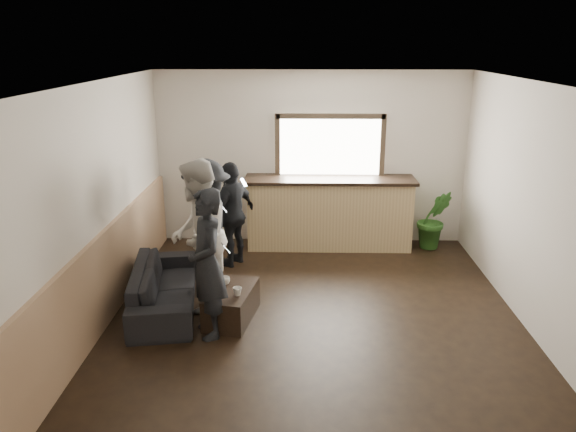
{
  "coord_description": "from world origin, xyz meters",
  "views": [
    {
      "loc": [
        -0.16,
        -5.98,
        3.24
      ],
      "look_at": [
        -0.31,
        0.4,
        1.23
      ],
      "focal_mm": 35.0,
      "sensor_mm": 36.0,
      "label": 1
    }
  ],
  "objects_px": {
    "person_a": "(207,264)",
    "person_c": "(208,223)",
    "person_d": "(233,214)",
    "cup_b": "(237,291)",
    "potted_plant": "(434,219)",
    "cup_a": "(225,281)",
    "coffee_table": "(232,304)",
    "sofa": "(164,287)",
    "bar_counter": "(329,208)",
    "person_b": "(198,236)"
  },
  "relations": [
    {
      "from": "person_a",
      "to": "person_c",
      "type": "height_order",
      "value": "person_c"
    },
    {
      "from": "person_c",
      "to": "person_d",
      "type": "xyz_separation_m",
      "value": [
        0.25,
        0.69,
        -0.09
      ]
    },
    {
      "from": "person_c",
      "to": "person_d",
      "type": "bearing_deg",
      "value": 153.91
    },
    {
      "from": "cup_b",
      "to": "person_d",
      "type": "distance_m",
      "value": 1.97
    },
    {
      "from": "person_c",
      "to": "person_d",
      "type": "distance_m",
      "value": 0.74
    },
    {
      "from": "potted_plant",
      "to": "person_a",
      "type": "xyz_separation_m",
      "value": [
        -3.18,
        -2.88,
        0.38
      ]
    },
    {
      "from": "person_a",
      "to": "person_d",
      "type": "xyz_separation_m",
      "value": [
        0.03,
        2.12,
        -0.08
      ]
    },
    {
      "from": "cup_a",
      "to": "potted_plant",
      "type": "distance_m",
      "value": 3.87
    },
    {
      "from": "cup_b",
      "to": "coffee_table",
      "type": "bearing_deg",
      "value": 120.29
    },
    {
      "from": "cup_b",
      "to": "person_c",
      "type": "relative_size",
      "value": 0.06
    },
    {
      "from": "sofa",
      "to": "cup_a",
      "type": "height_order",
      "value": "sofa"
    },
    {
      "from": "cup_a",
      "to": "cup_b",
      "type": "relative_size",
      "value": 1.13
    },
    {
      "from": "sofa",
      "to": "person_d",
      "type": "distance_m",
      "value": 1.71
    },
    {
      "from": "cup_b",
      "to": "person_d",
      "type": "height_order",
      "value": "person_d"
    },
    {
      "from": "bar_counter",
      "to": "cup_a",
      "type": "bearing_deg",
      "value": -119.73
    },
    {
      "from": "bar_counter",
      "to": "cup_a",
      "type": "height_order",
      "value": "bar_counter"
    },
    {
      "from": "bar_counter",
      "to": "person_d",
      "type": "height_order",
      "value": "bar_counter"
    },
    {
      "from": "potted_plant",
      "to": "person_c",
      "type": "distance_m",
      "value": 3.71
    },
    {
      "from": "cup_b",
      "to": "person_a",
      "type": "relative_size",
      "value": 0.06
    },
    {
      "from": "cup_b",
      "to": "potted_plant",
      "type": "height_order",
      "value": "potted_plant"
    },
    {
      "from": "coffee_table",
      "to": "cup_a",
      "type": "xyz_separation_m",
      "value": [
        -0.09,
        0.15,
        0.24
      ]
    },
    {
      "from": "bar_counter",
      "to": "person_a",
      "type": "bearing_deg",
      "value": -117.11
    },
    {
      "from": "person_c",
      "to": "person_b",
      "type": "bearing_deg",
      "value": -5.82
    },
    {
      "from": "person_a",
      "to": "person_d",
      "type": "bearing_deg",
      "value": 156.12
    },
    {
      "from": "potted_plant",
      "to": "person_a",
      "type": "relative_size",
      "value": 0.56
    },
    {
      "from": "bar_counter",
      "to": "sofa",
      "type": "distance_m",
      "value": 3.16
    },
    {
      "from": "sofa",
      "to": "bar_counter",
      "type": "bearing_deg",
      "value": -52.69
    },
    {
      "from": "potted_plant",
      "to": "person_d",
      "type": "height_order",
      "value": "person_d"
    },
    {
      "from": "sofa",
      "to": "person_a",
      "type": "relative_size",
      "value": 1.11
    },
    {
      "from": "potted_plant",
      "to": "person_d",
      "type": "xyz_separation_m",
      "value": [
        -3.15,
        -0.75,
        0.3
      ]
    },
    {
      "from": "sofa",
      "to": "potted_plant",
      "type": "height_order",
      "value": "potted_plant"
    },
    {
      "from": "person_d",
      "to": "cup_b",
      "type": "bearing_deg",
      "value": 40.05
    },
    {
      "from": "person_b",
      "to": "person_c",
      "type": "height_order",
      "value": "person_b"
    },
    {
      "from": "cup_b",
      "to": "person_a",
      "type": "xyz_separation_m",
      "value": [
        -0.3,
        -0.2,
        0.43
      ]
    },
    {
      "from": "coffee_table",
      "to": "person_d",
      "type": "xyz_separation_m",
      "value": [
        -0.18,
        1.76,
        0.59
      ]
    },
    {
      "from": "coffee_table",
      "to": "potted_plant",
      "type": "bearing_deg",
      "value": 40.25
    },
    {
      "from": "person_d",
      "to": "coffee_table",
      "type": "bearing_deg",
      "value": 37.78
    },
    {
      "from": "cup_b",
      "to": "potted_plant",
      "type": "bearing_deg",
      "value": 42.9
    },
    {
      "from": "potted_plant",
      "to": "person_a",
      "type": "bearing_deg",
      "value": -137.87
    },
    {
      "from": "cup_a",
      "to": "person_b",
      "type": "relative_size",
      "value": 0.06
    },
    {
      "from": "bar_counter",
      "to": "cup_b",
      "type": "relative_size",
      "value": 25.32
    },
    {
      "from": "bar_counter",
      "to": "person_d",
      "type": "relative_size",
      "value": 1.72
    },
    {
      "from": "sofa",
      "to": "person_b",
      "type": "distance_m",
      "value": 0.81
    },
    {
      "from": "cup_a",
      "to": "cup_b",
      "type": "distance_m",
      "value": 0.36
    },
    {
      "from": "person_a",
      "to": "person_d",
      "type": "distance_m",
      "value": 2.12
    },
    {
      "from": "person_b",
      "to": "person_a",
      "type": "bearing_deg",
      "value": 15.89
    },
    {
      "from": "potted_plant",
      "to": "person_b",
      "type": "bearing_deg",
      "value": -147.36
    },
    {
      "from": "bar_counter",
      "to": "coffee_table",
      "type": "height_order",
      "value": "bar_counter"
    },
    {
      "from": "bar_counter",
      "to": "potted_plant",
      "type": "bearing_deg",
      "value": -1.56
    },
    {
      "from": "sofa",
      "to": "person_d",
      "type": "xyz_separation_m",
      "value": [
        0.7,
        1.47,
        0.51
      ]
    }
  ]
}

